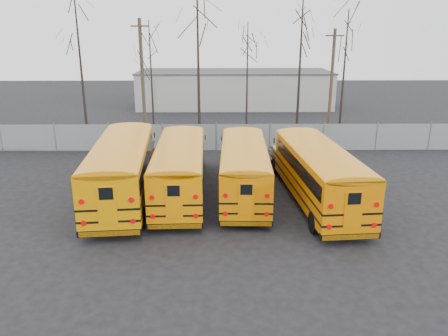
{
  "coord_description": "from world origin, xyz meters",
  "views": [
    {
      "loc": [
        0.21,
        -19.71,
        8.62
      ],
      "look_at": [
        0.46,
        2.49,
        1.6
      ],
      "focal_mm": 35.0,
      "sensor_mm": 36.0,
      "label": 1
    }
  ],
  "objects_px": {
    "bus_c": "(244,165)",
    "bus_b": "(180,165)",
    "utility_pole_left": "(142,76)",
    "utility_pole_right": "(332,80)",
    "bus_a": "(122,165)",
    "bus_d": "(318,169)"
  },
  "relations": [
    {
      "from": "bus_d",
      "to": "bus_b",
      "type": "bearing_deg",
      "value": 167.37
    },
    {
      "from": "bus_d",
      "to": "utility_pole_right",
      "type": "height_order",
      "value": "utility_pole_right"
    },
    {
      "from": "bus_c",
      "to": "bus_d",
      "type": "height_order",
      "value": "bus_d"
    },
    {
      "from": "bus_c",
      "to": "utility_pole_right",
      "type": "bearing_deg",
      "value": 64.15
    },
    {
      "from": "utility_pole_right",
      "to": "bus_c",
      "type": "bearing_deg",
      "value": -99.75
    },
    {
      "from": "bus_c",
      "to": "bus_b",
      "type": "bearing_deg",
      "value": -175.86
    },
    {
      "from": "bus_a",
      "to": "bus_d",
      "type": "height_order",
      "value": "bus_a"
    },
    {
      "from": "bus_a",
      "to": "utility_pole_left",
      "type": "distance_m",
      "value": 16.41
    },
    {
      "from": "utility_pole_left",
      "to": "bus_a",
      "type": "bearing_deg",
      "value": -62.78
    },
    {
      "from": "bus_b",
      "to": "utility_pole_left",
      "type": "distance_m",
      "value": 16.6
    },
    {
      "from": "bus_b",
      "to": "bus_d",
      "type": "height_order",
      "value": "bus_d"
    },
    {
      "from": "bus_b",
      "to": "utility_pole_left",
      "type": "xyz_separation_m",
      "value": [
        -4.45,
        15.68,
        3.15
      ]
    },
    {
      "from": "bus_d",
      "to": "bus_a",
      "type": "bearing_deg",
      "value": 171.86
    },
    {
      "from": "utility_pole_left",
      "to": "utility_pole_right",
      "type": "height_order",
      "value": "utility_pole_left"
    },
    {
      "from": "bus_b",
      "to": "bus_d",
      "type": "distance_m",
      "value": 7.21
    },
    {
      "from": "bus_a",
      "to": "utility_pole_right",
      "type": "height_order",
      "value": "utility_pole_right"
    },
    {
      "from": "bus_a",
      "to": "utility_pole_right",
      "type": "xyz_separation_m",
      "value": [
        14.93,
        16.73,
        2.59
      ]
    },
    {
      "from": "bus_a",
      "to": "bus_b",
      "type": "height_order",
      "value": "bus_a"
    },
    {
      "from": "bus_a",
      "to": "utility_pole_right",
      "type": "distance_m",
      "value": 22.58
    },
    {
      "from": "bus_a",
      "to": "bus_c",
      "type": "relative_size",
      "value": 1.12
    },
    {
      "from": "bus_d",
      "to": "utility_pole_left",
      "type": "distance_m",
      "value": 20.56
    },
    {
      "from": "bus_b",
      "to": "utility_pole_right",
      "type": "height_order",
      "value": "utility_pole_right"
    }
  ]
}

